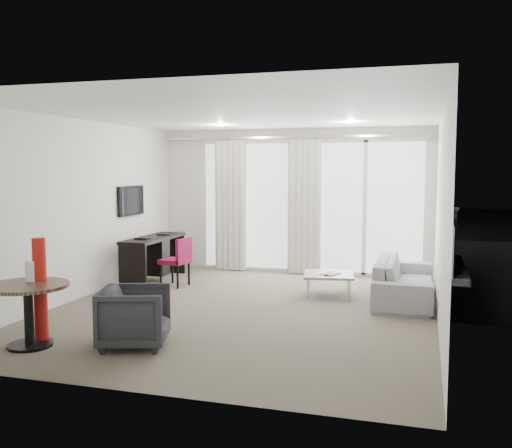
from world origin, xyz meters
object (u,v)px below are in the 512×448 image
(sofa, at_px, (404,280))
(rattan_chair_b, at_px, (421,239))
(tub_armchair, at_px, (135,317))
(coffee_table, at_px, (328,284))
(red_lamp, at_px, (40,290))
(rattan_chair_a, at_px, (361,245))
(desk_chair, at_px, (175,262))
(desk, at_px, (154,259))
(round_table, at_px, (29,315))

(sofa, bearing_deg, rattan_chair_b, -3.00)
(rattan_chair_b, bearing_deg, tub_armchair, -103.55)
(tub_armchair, bearing_deg, coffee_table, -44.73)
(red_lamp, distance_m, rattan_chair_b, 8.21)
(rattan_chair_a, xyz_separation_m, rattan_chair_b, (1.10, 1.43, -0.02))
(desk_chair, distance_m, sofa, 3.59)
(desk_chair, height_order, tub_armchair, desk_chair)
(desk, bearing_deg, red_lamp, -83.50)
(desk_chair, distance_m, coffee_table, 2.50)
(round_table, relative_size, tub_armchair, 1.20)
(coffee_table, xyz_separation_m, sofa, (1.10, -0.00, 0.13))
(sofa, relative_size, rattan_chair_a, 2.28)
(desk, height_order, rattan_chair_b, rattan_chair_b)
(coffee_table, bearing_deg, red_lamp, -129.25)
(round_table, xyz_separation_m, rattan_chair_b, (3.96, 7.37, 0.09))
(rattan_chair_a, bearing_deg, coffee_table, -95.82)
(tub_armchair, bearing_deg, rattan_chair_b, -39.74)
(tub_armchair, distance_m, rattan_chair_a, 5.89)
(coffee_table, distance_m, rattan_chair_a, 2.58)
(round_table, distance_m, red_lamp, 0.29)
(rattan_chair_b, bearing_deg, rattan_chair_a, -118.97)
(round_table, xyz_separation_m, rattan_chair_a, (2.85, 5.94, 0.11))
(sofa, xyz_separation_m, rattan_chair_b, (0.21, 3.99, 0.13))
(red_lamp, bearing_deg, desk, 96.50)
(round_table, bearing_deg, tub_armchair, 17.00)
(tub_armchair, bearing_deg, rattan_chair_a, -35.07)
(round_table, bearing_deg, rattan_chair_a, 64.36)
(sofa, relative_size, rattan_chair_b, 2.38)
(desk, bearing_deg, tub_armchair, -66.57)
(coffee_table, distance_m, rattan_chair_b, 4.21)
(round_table, xyz_separation_m, red_lamp, (0.02, 0.17, 0.23))
(round_table, relative_size, red_lamp, 0.74)
(round_table, bearing_deg, desk, 95.85)
(desk, xyz_separation_m, tub_armchair, (1.45, -3.34, -0.05))
(red_lamp, relative_size, rattan_chair_a, 1.29)
(desk_chair, xyz_separation_m, coffee_table, (2.49, 0.04, -0.23))
(desk_chair, bearing_deg, rattan_chair_b, 56.66)
(desk, distance_m, rattan_chair_b, 5.70)
(desk, relative_size, sofa, 0.78)
(desk, xyz_separation_m, rattan_chair_a, (3.23, 2.28, 0.07))
(rattan_chair_b, bearing_deg, coffee_table, -99.47)
(desk_chair, distance_m, rattan_chair_b, 5.54)
(coffee_table, bearing_deg, tub_armchair, -117.25)
(round_table, distance_m, sofa, 5.05)
(tub_armchair, distance_m, rattan_chair_b, 7.61)
(coffee_table, height_order, sofa, sofa)
(desk, distance_m, round_table, 3.69)
(rattan_chair_a, bearing_deg, tub_armchair, -108.79)
(desk, height_order, tub_armchair, desk)
(desk, xyz_separation_m, round_table, (0.38, -3.67, -0.03))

